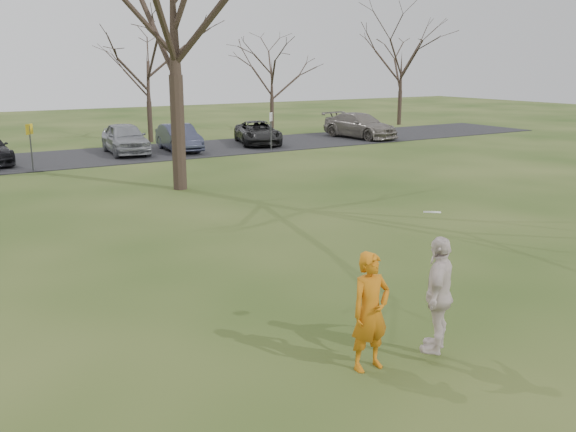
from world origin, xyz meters
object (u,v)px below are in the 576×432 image
Objects in this scene: player_defender at (370,312)px; car_6 at (258,133)px; car_7 at (360,125)px; catching_play at (439,294)px; car_4 at (125,138)px; car_5 at (179,138)px.

car_6 is (11.78, 24.90, -0.24)m from player_defender.
car_7 is at bearing 53.37° from player_defender.
catching_play reaches higher than player_defender.
car_4 reaches higher than car_5.
catching_play is at bearing -94.73° from car_6.
car_4 is (4.07, 25.12, -0.10)m from player_defender.
car_4 is 14.74m from car_7.
catching_play reaches higher than car_5.
car_7 is (18.79, 24.33, -0.13)m from player_defender.
player_defender is 0.44× the size of car_5.
car_4 reaches higher than car_6.
car_6 is 27.37m from catching_play.
car_7 reaches higher than car_6.
catching_play is (-2.95, -25.42, 0.26)m from car_4.
car_4 is 2.03× the size of catching_play.
catching_play is at bearing -133.29° from car_7.
car_7 is (11.97, -0.30, 0.06)m from car_5.
car_7 is at bearing 13.59° from car_6.
player_defender is 25.56m from car_5.
car_7 is 2.30× the size of catching_play.
catching_play reaches higher than car_6.
car_6 is at bearing 3.47° from car_4.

